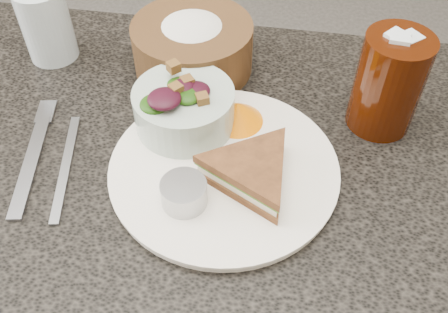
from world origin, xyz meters
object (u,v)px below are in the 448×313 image
Objects in this scene: dinner_plate at (224,169)px; water_glass at (46,24)px; bread_basket at (192,39)px; cola_glass at (390,80)px; dining_table at (196,309)px; salad_bowl at (184,102)px; dressing_ramekin at (184,193)px; sandwich at (252,172)px.

dinner_plate is 0.37m from water_glass.
cola_glass is at bearing -15.67° from bread_basket.
water_glass is (-0.31, 0.20, 0.05)m from dinner_plate.
dining_table is at bearing -158.97° from dinner_plate.
salad_bowl is 0.13m from dressing_ramekin.
sandwich is at bearing -62.28° from bread_basket.
cola_glass reaches higher than dining_table.
cola_glass is at bearing -8.21° from water_glass.
dining_table is 0.41m from sandwich.
salad_bowl is (-0.10, 0.09, 0.02)m from sandwich.
bread_basket is at bearing 98.27° from dining_table.
salad_bowl is 0.74× the size of bread_basket.
bread_basket is 0.22m from water_glass.
dressing_ramekin reaches higher than dinner_plate.
bread_basket reaches higher than sandwich.
cola_glass is at bearing 70.79° from sandwich.
dinner_plate is 2.15× the size of salad_bowl.
cola_glass reaches higher than water_glass.
bread_basket is 1.59× the size of water_glass.
dinner_plate is at bearing -33.05° from water_glass.
dinner_plate is 2.51× the size of water_glass.
sandwich is 0.22m from cola_glass.
bread_basket is at bearing 97.06° from salad_bowl.
dining_table is 6.76× the size of cola_glass.
cola_glass reaches higher than sandwich.
dining_table is 0.41m from dressing_ramekin.
dinner_plate is at bearing 21.03° from dining_table.
salad_bowl is at bearing 167.38° from sandwich.
dinner_plate is 0.10m from salad_bowl.
dinner_plate is 0.05m from sandwich.
dining_table is 7.07× the size of sandwich.
dinner_plate is 1.58× the size of bread_basket.
salad_bowl is 0.89× the size of cola_glass.
sandwich is at bearing -28.35° from dinner_plate.
salad_bowl is at bearing -82.94° from bread_basket.
bread_basket is (-0.12, 0.22, 0.02)m from sandwich.
dining_table is 3.52× the size of dinner_plate.
bread_basket is at bearing 111.60° from dinner_plate.
bread_basket is 1.21× the size of cola_glass.
cola_glass is (0.24, 0.15, 0.45)m from dining_table.
bread_basket reaches higher than dinner_plate.
dining_table is 8.83× the size of water_glass.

